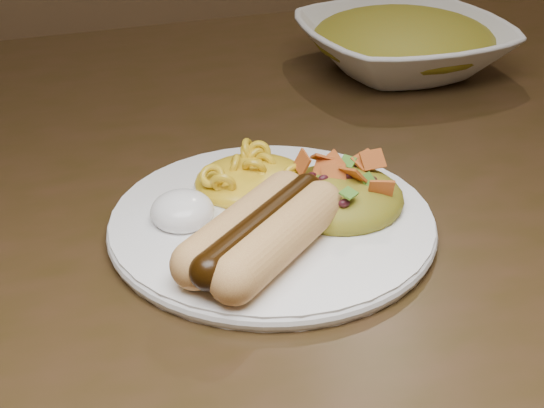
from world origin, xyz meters
name	(u,v)px	position (x,y,z in m)	size (l,w,h in m)	color
table	(129,279)	(0.00, 0.00, 0.66)	(1.60, 0.90, 0.75)	#352114
plate	(272,223)	(0.10, -0.10, 0.76)	(0.24, 0.24, 0.01)	white
hotdog	(262,231)	(0.08, -0.15, 0.78)	(0.11, 0.13, 0.03)	#FFD871
mac_and_cheese	(252,165)	(0.10, -0.05, 0.78)	(0.09, 0.09, 0.04)	gold
sour_cream	(182,204)	(0.03, -0.09, 0.78)	(0.05, 0.05, 0.03)	white
taco_salad	(341,187)	(0.15, -0.11, 0.78)	(0.10, 0.09, 0.04)	#99640B
serving_bowl	(403,46)	(0.36, 0.18, 0.78)	(0.23, 0.23, 0.06)	white
bowl_filling	(404,28)	(0.36, 0.18, 0.80)	(0.21, 0.21, 0.05)	#99640B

